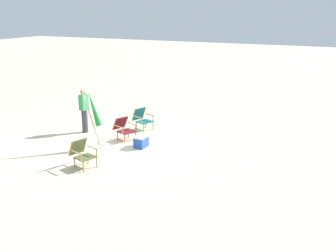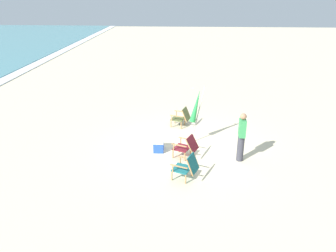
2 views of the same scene
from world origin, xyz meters
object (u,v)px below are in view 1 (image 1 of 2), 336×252
Objects in this scene: beach_chair_far_center at (82,152)px; beach_chair_back_left at (124,128)px; beach_chair_back_right at (142,118)px; person_near_chairs at (84,110)px; umbrella_furled_green at (94,109)px; cooler_box at (141,141)px.

beach_chair_back_left is at bearing -175.56° from beach_chair_far_center.
beach_chair_back_right is 2.17m from person_near_chairs.
beach_chair_far_center is 2.65m from beach_chair_back_left.
umbrella_furled_green is (2.61, -0.30, 0.92)m from beach_chair_back_right.
beach_chair_far_center is at bearing 35.37° from person_near_chairs.
cooler_box is (1.81, 0.97, -0.23)m from beach_chair_back_right.
umbrella_furled_green reaches higher than person_near_chairs.
cooler_box is (-0.80, 1.27, -1.15)m from umbrella_furled_green.
beach_chair_back_right is 2.78m from umbrella_furled_green.
beach_chair_back_left reaches higher than cooler_box.
beach_chair_back_left is 0.56× the size of person_near_chairs.
beach_chair_far_center is 0.93× the size of beach_chair_back_left.
umbrella_furled_green reaches higher than cooler_box.
cooler_box is (-2.18, 0.75, -0.23)m from beach_chair_far_center.
beach_chair_back_right is 0.42× the size of umbrella_furled_green.
umbrella_furled_green is at bearing -13.86° from beach_chair_back_left.
umbrella_furled_green is at bearing 46.46° from person_near_chairs.
cooler_box is at bearing 28.07° from beach_chair_back_right.
beach_chair_far_center is at bearing 3.10° from beach_chair_back_right.
beach_chair_far_center is at bearing 4.44° from beach_chair_back_left.
umbrella_furled_green is (-1.38, -0.52, 0.92)m from beach_chair_far_center.
person_near_chairs is (-0.09, -1.73, 0.42)m from beach_chair_back_left.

